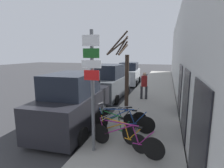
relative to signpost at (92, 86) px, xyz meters
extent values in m
plane|color=#333335|center=(-1.49, 7.18, -2.21)|extent=(80.00, 80.00, 0.00)
cube|color=#9E9B93|center=(1.11, 9.98, -2.14)|extent=(3.20, 32.00, 0.15)
cube|color=silver|center=(2.86, 9.98, 1.04)|extent=(0.20, 32.00, 6.50)
cube|color=black|center=(2.74, -0.85, -0.84)|extent=(0.03, 1.77, 2.44)
cube|color=black|center=(2.74, 1.99, -0.84)|extent=(0.03, 1.77, 2.44)
cube|color=black|center=(2.74, 4.84, -0.84)|extent=(0.03, 1.77, 2.44)
cylinder|color=#595B60|center=(0.00, 0.01, -0.23)|extent=(0.11, 0.11, 3.66)
cube|color=white|center=(0.00, -0.05, 1.29)|extent=(0.53, 0.02, 0.31)
cube|color=#19591E|center=(0.00, -0.05, 0.94)|extent=(0.50, 0.02, 0.27)
cube|color=white|center=(0.00, -0.05, 0.64)|extent=(0.60, 0.02, 0.23)
cube|color=red|center=(0.00, -0.05, 0.32)|extent=(0.47, 0.02, 0.29)
cylinder|color=black|center=(0.04, 0.48, -1.72)|extent=(0.67, 0.19, 0.68)
cylinder|color=black|center=(1.81, 0.07, -1.72)|extent=(0.67, 0.19, 0.68)
cylinder|color=#8C1E72|center=(0.70, 0.33, -1.41)|extent=(1.00, 0.27, 0.56)
cylinder|color=#8C1E72|center=(0.79, 0.31, -1.18)|extent=(1.16, 0.31, 0.09)
cylinder|color=#8C1E72|center=(1.28, 0.19, -1.44)|extent=(0.22, 0.08, 0.49)
cylinder|color=#8C1E72|center=(1.50, 0.14, -1.70)|extent=(0.63, 0.18, 0.08)
cylinder|color=#8C1E72|center=(1.59, 0.12, -1.46)|extent=(0.47, 0.14, 0.54)
cylinder|color=#8C1E72|center=(0.13, 0.46, -1.44)|extent=(0.21, 0.08, 0.58)
cube|color=black|center=(1.37, 0.17, -1.18)|extent=(0.21, 0.12, 0.04)
cylinder|color=#99999E|center=(0.22, 0.44, -1.15)|extent=(0.12, 0.43, 0.02)
cylinder|color=black|center=(-0.10, 0.95, -1.76)|extent=(0.56, 0.28, 0.60)
cylinder|color=black|center=(1.39, 0.29, -1.76)|extent=(0.56, 0.28, 0.60)
cylinder|color=orange|center=(0.46, 0.70, -1.48)|extent=(0.85, 0.41, 0.50)
cylinder|color=orange|center=(0.53, 0.67, -1.27)|extent=(0.98, 0.47, 0.08)
cylinder|color=orange|center=(0.94, 0.49, -1.51)|extent=(0.19, 0.11, 0.43)
cylinder|color=orange|center=(1.13, 0.40, -1.74)|extent=(0.53, 0.26, 0.07)
cylinder|color=orange|center=(1.20, 0.37, -1.53)|extent=(0.40, 0.20, 0.49)
cylinder|color=orange|center=(-0.02, 0.92, -1.51)|extent=(0.19, 0.11, 0.52)
cube|color=black|center=(1.02, 0.45, -1.27)|extent=(0.22, 0.15, 0.04)
cylinder|color=#99999E|center=(0.05, 0.89, -1.25)|extent=(0.20, 0.41, 0.02)
cylinder|color=black|center=(-0.31, 1.55, -1.75)|extent=(0.55, 0.37, 0.63)
cylinder|color=black|center=(0.97, 0.71, -1.75)|extent=(0.55, 0.37, 0.63)
cylinder|color=#197233|center=(0.17, 1.23, -1.46)|extent=(0.74, 0.50, 0.52)
cylinder|color=#197233|center=(0.23, 1.19, -1.24)|extent=(0.85, 0.57, 0.08)
cylinder|color=#197233|center=(0.58, 0.96, -1.48)|extent=(0.18, 0.13, 0.45)
cylinder|color=#197233|center=(0.74, 0.86, -1.72)|extent=(0.47, 0.32, 0.08)
cylinder|color=#197233|center=(0.81, 0.82, -1.50)|extent=(0.35, 0.24, 0.51)
cylinder|color=#197233|center=(-0.25, 1.50, -1.48)|extent=(0.17, 0.13, 0.54)
cube|color=black|center=(0.65, 0.92, -1.24)|extent=(0.21, 0.18, 0.04)
cylinder|color=#99999E|center=(-0.18, 1.46, -1.21)|extent=(0.26, 0.38, 0.02)
cylinder|color=black|center=(-0.38, 1.49, -1.72)|extent=(0.68, 0.10, 0.68)
cylinder|color=black|center=(1.42, 1.66, -1.72)|extent=(0.68, 0.10, 0.68)
cylinder|color=#1E4799|center=(0.29, 1.55, -1.41)|extent=(1.01, 0.13, 0.56)
cylinder|color=#1E4799|center=(0.38, 1.56, -1.17)|extent=(1.18, 0.15, 0.09)
cylinder|color=#1E4799|center=(0.88, 1.61, -1.43)|extent=(0.22, 0.06, 0.49)
cylinder|color=#1E4799|center=(1.11, 1.63, -1.70)|extent=(0.64, 0.09, 0.08)
cylinder|color=#1E4799|center=(1.20, 1.64, -1.46)|extent=(0.48, 0.07, 0.54)
cylinder|color=#1E4799|center=(-0.29, 1.50, -1.43)|extent=(0.21, 0.05, 0.59)
cube|color=black|center=(0.97, 1.62, -1.18)|extent=(0.21, 0.10, 0.04)
cylinder|color=#99999E|center=(-0.20, 1.50, -1.15)|extent=(0.07, 0.44, 0.02)
cylinder|color=black|center=(-0.43, 1.65, -1.73)|extent=(0.63, 0.25, 0.66)
cylinder|color=black|center=(1.08, 2.17, -1.73)|extent=(0.63, 0.25, 0.66)
cylinder|color=#B7B7BC|center=(0.13, 1.85, -1.43)|extent=(0.86, 0.33, 0.54)
cylinder|color=#B7B7BC|center=(0.21, 1.87, -1.20)|extent=(0.99, 0.38, 0.09)
cylinder|color=#B7B7BC|center=(0.62, 2.02, -1.46)|extent=(0.19, 0.10, 0.47)
cylinder|color=#B7B7BC|center=(0.81, 2.08, -1.71)|extent=(0.54, 0.21, 0.08)
cylinder|color=#B7B7BC|center=(0.89, 2.11, -1.48)|extent=(0.41, 0.17, 0.53)
cylinder|color=#B7B7BC|center=(-0.36, 1.68, -1.46)|extent=(0.19, 0.09, 0.57)
cube|color=black|center=(0.70, 2.04, -1.21)|extent=(0.22, 0.14, 0.04)
cylinder|color=#99999E|center=(-0.28, 1.70, -1.18)|extent=(0.17, 0.42, 0.02)
cylinder|color=black|center=(-0.82, 2.33, -1.75)|extent=(0.61, 0.19, 0.62)
cylinder|color=black|center=(0.77, 1.92, -1.75)|extent=(0.61, 0.19, 0.62)
cylinder|color=black|center=(-0.22, 2.18, -1.47)|extent=(0.90, 0.27, 0.51)
cylinder|color=black|center=(-0.14, 2.16, -1.25)|extent=(1.04, 0.30, 0.08)
cylinder|color=black|center=(0.29, 2.04, -1.49)|extent=(0.20, 0.08, 0.45)
cylinder|color=black|center=(0.49, 1.99, -1.73)|extent=(0.56, 0.17, 0.08)
cylinder|color=black|center=(0.57, 1.97, -1.51)|extent=(0.42, 0.14, 0.50)
cylinder|color=black|center=(-0.74, 2.31, -1.49)|extent=(0.20, 0.08, 0.54)
cube|color=black|center=(0.37, 2.02, -1.25)|extent=(0.21, 0.13, 0.04)
cylinder|color=#99999E|center=(-0.66, 2.29, -1.23)|extent=(0.13, 0.43, 0.02)
cube|color=black|center=(-1.61, 1.71, -1.38)|extent=(2.14, 4.61, 1.28)
cube|color=black|center=(-1.60, 1.53, -0.29)|extent=(1.82, 2.44, 0.89)
cylinder|color=black|center=(-2.63, 3.04, -1.87)|extent=(0.26, 0.69, 0.68)
cylinder|color=black|center=(-0.77, 3.16, -1.87)|extent=(0.26, 0.69, 0.68)
cylinder|color=black|center=(-2.46, 0.26, -1.87)|extent=(0.26, 0.69, 0.68)
cylinder|color=black|center=(-0.59, 0.37, -1.87)|extent=(0.26, 0.69, 0.68)
cube|color=#51565B|center=(-1.72, 6.98, -1.39)|extent=(1.86, 4.70, 1.30)
cube|color=black|center=(-1.72, 6.79, -0.28)|extent=(1.64, 2.46, 0.92)
cylinder|color=black|center=(-2.57, 8.44, -1.91)|extent=(0.23, 0.61, 0.61)
cylinder|color=black|center=(-0.80, 8.41, -1.91)|extent=(0.23, 0.61, 0.61)
cylinder|color=black|center=(-2.63, 5.55, -1.91)|extent=(0.23, 0.61, 0.61)
cylinder|color=black|center=(-0.86, 5.52, -1.91)|extent=(0.23, 0.61, 0.61)
cube|color=#B2B7BC|center=(-1.58, 12.76, -1.37)|extent=(1.97, 4.46, 1.32)
cube|color=black|center=(-1.57, 12.59, -0.33)|extent=(1.69, 2.35, 0.76)
cylinder|color=black|center=(-2.52, 14.07, -1.89)|extent=(0.25, 0.66, 0.65)
cylinder|color=black|center=(-0.78, 14.16, -1.89)|extent=(0.25, 0.66, 0.65)
cylinder|color=black|center=(-2.38, 11.37, -1.89)|extent=(0.25, 0.66, 0.65)
cylinder|color=black|center=(-0.64, 11.46, -1.89)|extent=(0.25, 0.66, 0.65)
cylinder|color=#333338|center=(0.53, 6.77, -1.63)|extent=(0.16, 0.16, 0.86)
cylinder|color=#333338|center=(0.83, 6.82, -1.63)|extent=(0.16, 0.16, 0.86)
cylinder|color=maroon|center=(0.68, 6.80, -0.86)|extent=(0.40, 0.40, 0.68)
sphere|color=tan|center=(0.68, 6.80, -0.40)|extent=(0.23, 0.23, 0.23)
cylinder|color=#3D2D23|center=(0.12, 4.03, -0.59)|extent=(0.20, 0.20, 2.93)
cylinder|color=#3D2D23|center=(-0.33, 3.82, 1.28)|extent=(0.99, 0.52, 0.88)
cylinder|color=#3D2D23|center=(-0.30, 4.52, 1.32)|extent=(0.94, 1.07, 0.95)
cylinder|color=#3D2D23|center=(-0.41, 4.01, 1.45)|extent=(1.12, 0.13, 1.20)
cylinder|color=#3D2D23|center=(-0.14, 4.18, 1.20)|extent=(0.63, 0.40, 0.71)
cylinder|color=#3D2D23|center=(0.01, 3.67, 1.11)|extent=(0.33, 0.79, 0.55)
camera|label=1|loc=(2.06, -4.62, 0.94)|focal=28.00mm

